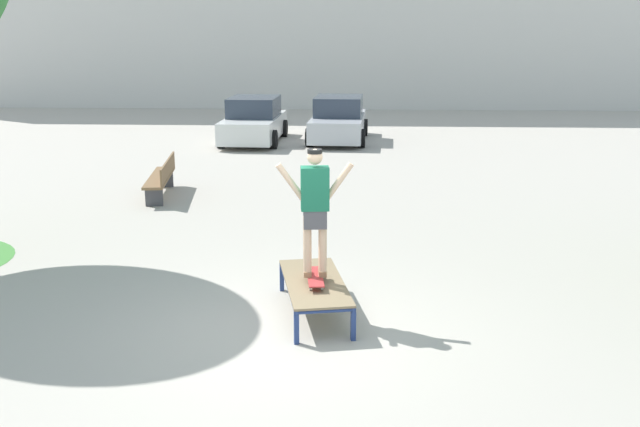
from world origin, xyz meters
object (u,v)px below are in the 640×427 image
(car_silver, at_px, (338,121))
(park_bench, at_px, (162,177))
(skate_box, at_px, (314,284))
(car_white, at_px, (254,121))
(skater, at_px, (315,204))
(skateboard, at_px, (315,277))

(car_silver, xyz_separation_m, park_bench, (-3.81, -8.54, -0.24))
(skate_box, relative_size, car_white, 0.47)
(skate_box, height_order, skater, skater)
(skater, distance_m, park_bench, 7.94)
(car_white, height_order, car_silver, same)
(car_white, bearing_deg, skater, -78.98)
(skate_box, relative_size, car_silver, 0.47)
(skateboard, distance_m, skater, 0.99)
(skateboard, height_order, car_white, car_white)
(skate_box, relative_size, skateboard, 2.46)
(skater, height_order, car_white, skater)
(skate_box, height_order, park_bench, park_bench)
(skater, bearing_deg, skate_box, 101.48)
(skater, bearing_deg, car_white, 101.02)
(skateboard, relative_size, car_white, 0.19)
(car_white, relative_size, park_bench, 1.74)
(skate_box, distance_m, park_bench, 7.81)
(car_white, bearing_deg, car_silver, 7.84)
(skate_box, distance_m, skateboard, 0.14)
(skate_box, xyz_separation_m, skateboard, (0.01, -0.06, 0.12))
(skate_box, xyz_separation_m, car_white, (-2.91, 14.93, 0.28))
(skate_box, relative_size, skater, 1.19)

